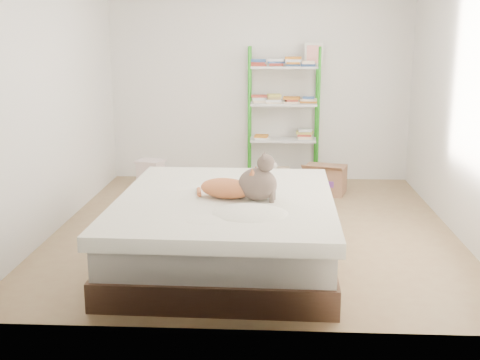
# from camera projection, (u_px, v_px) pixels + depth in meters

# --- Properties ---
(room) EXTENTS (3.81, 4.21, 2.61)m
(room) POSITION_uv_depth(u_px,v_px,m) (255.00, 94.00, 5.57)
(room) COLOR olive
(room) RESTS_ON ground
(bed) EXTENTS (1.78, 2.20, 0.55)m
(bed) POSITION_uv_depth(u_px,v_px,m) (226.00, 229.00, 4.95)
(bed) COLOR brown
(bed) RESTS_ON ground
(orange_cat) EXTENTS (0.57, 0.41, 0.21)m
(orange_cat) POSITION_uv_depth(u_px,v_px,m) (226.00, 186.00, 4.82)
(orange_cat) COLOR #E28D50
(orange_cat) RESTS_ON bed
(grey_cat) EXTENTS (0.37, 0.32, 0.38)m
(grey_cat) POSITION_uv_depth(u_px,v_px,m) (258.00, 177.00, 4.73)
(grey_cat) COLOR #7C6457
(grey_cat) RESTS_ON bed
(shelf_unit) EXTENTS (0.91, 0.36, 1.74)m
(shelf_unit) POSITION_uv_depth(u_px,v_px,m) (284.00, 110.00, 7.47)
(shelf_unit) COLOR #26941D
(shelf_unit) RESTS_ON ground
(cardboard_box) EXTENTS (0.55, 0.56, 0.38)m
(cardboard_box) POSITION_uv_depth(u_px,v_px,m) (325.00, 179.00, 7.12)
(cardboard_box) COLOR #956D4E
(cardboard_box) RESTS_ON ground
(white_bin) EXTENTS (0.37, 0.35, 0.35)m
(white_bin) POSITION_uv_depth(u_px,v_px,m) (151.00, 174.00, 7.36)
(white_bin) COLOR silver
(white_bin) RESTS_ON ground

